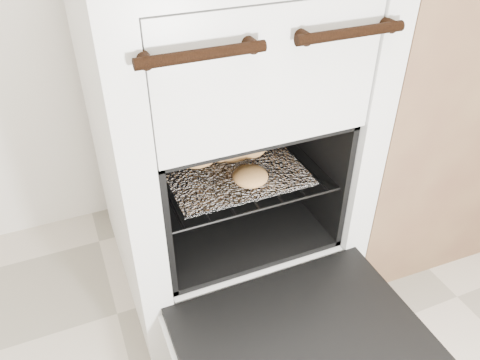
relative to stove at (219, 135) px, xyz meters
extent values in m
cube|color=silver|center=(0.00, 0.01, 0.01)|extent=(0.65, 0.69, 0.99)
cylinder|color=black|center=(-0.15, -0.35, 0.38)|extent=(0.24, 0.02, 0.02)
cylinder|color=black|center=(0.15, -0.35, 0.38)|extent=(0.24, 0.02, 0.02)
cube|color=black|center=(0.00, -0.55, -0.26)|extent=(0.56, 0.43, 0.03)
cube|color=silver|center=(0.00, -0.55, -0.28)|extent=(0.58, 0.45, 0.02)
cylinder|color=black|center=(-0.23, -0.07, -0.06)|extent=(0.01, 0.45, 0.01)
cylinder|color=black|center=(0.23, -0.07, -0.06)|extent=(0.01, 0.45, 0.01)
cylinder|color=black|center=(0.00, -0.29, -0.06)|extent=(0.46, 0.01, 0.01)
cylinder|color=black|center=(0.00, 0.14, -0.06)|extent=(0.46, 0.01, 0.01)
cylinder|color=black|center=(-0.19, -0.07, -0.06)|extent=(0.01, 0.43, 0.01)
cylinder|color=black|center=(-0.13, -0.07, -0.06)|extent=(0.01, 0.43, 0.01)
cylinder|color=black|center=(-0.06, -0.07, -0.06)|extent=(0.01, 0.43, 0.01)
cylinder|color=black|center=(0.00, -0.07, -0.06)|extent=(0.01, 0.43, 0.01)
cylinder|color=black|center=(0.06, -0.07, -0.06)|extent=(0.01, 0.43, 0.01)
cylinder|color=black|center=(0.13, -0.07, -0.06)|extent=(0.01, 0.43, 0.01)
cylinder|color=black|center=(0.19, -0.07, -0.06)|extent=(0.01, 0.43, 0.01)
cube|color=white|center=(0.00, -0.09, -0.05)|extent=(0.37, 0.32, 0.01)
ellipsoid|color=#E2995A|center=(-0.01, -0.04, -0.03)|extent=(0.12, 0.12, 0.04)
ellipsoid|color=#E2995A|center=(0.02, -0.06, -0.02)|extent=(0.13, 0.13, 0.05)
ellipsoid|color=#E2995A|center=(0.02, -0.19, -0.03)|extent=(0.13, 0.13, 0.04)
ellipsoid|color=#E2995A|center=(0.07, -0.06, -0.02)|extent=(0.11, 0.11, 0.05)
ellipsoid|color=#E2995A|center=(0.09, 0.02, -0.02)|extent=(0.13, 0.13, 0.05)
ellipsoid|color=#E2995A|center=(-0.08, -0.04, -0.02)|extent=(0.13, 0.13, 0.05)
cube|color=brown|center=(0.84, 0.00, 0.00)|extent=(0.99, 0.68, 0.97)
camera|label=1|loc=(-0.39, -1.09, 0.67)|focal=35.00mm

